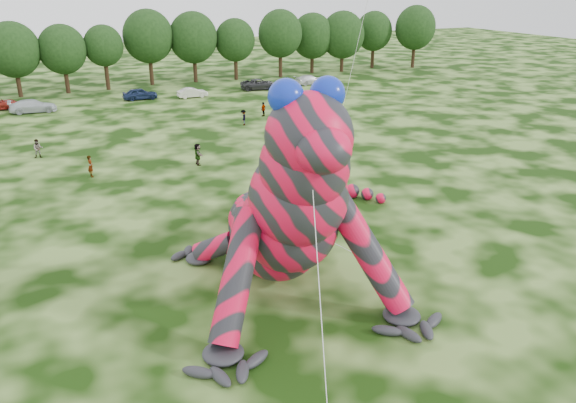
% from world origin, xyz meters
% --- Properties ---
extents(ground, '(240.00, 240.00, 0.00)m').
position_xyz_m(ground, '(0.00, 0.00, 0.00)').
color(ground, '#16330A').
rests_on(ground, ground).
extents(inflatable_gecko, '(20.23, 23.34, 10.87)m').
position_xyz_m(inflatable_gecko, '(1.18, 0.56, 5.44)').
color(inflatable_gecko, '#E90D3A').
rests_on(inflatable_gecko, ground).
extents(tree_7, '(6.68, 6.01, 9.48)m').
position_xyz_m(tree_7, '(-10.08, 56.80, 4.74)').
color(tree_7, black).
rests_on(tree_7, ground).
extents(tree_8, '(6.14, 5.53, 8.94)m').
position_xyz_m(tree_8, '(-4.22, 56.99, 4.47)').
color(tree_8, black).
rests_on(tree_8, ground).
extents(tree_9, '(5.27, 4.74, 8.68)m').
position_xyz_m(tree_9, '(1.06, 57.35, 4.34)').
color(tree_9, black).
rests_on(tree_9, ground).
extents(tree_10, '(7.09, 6.38, 10.50)m').
position_xyz_m(tree_10, '(7.40, 58.58, 5.25)').
color(tree_10, black).
rests_on(tree_10, ground).
extents(tree_11, '(7.01, 6.31, 10.07)m').
position_xyz_m(tree_11, '(13.79, 58.20, 5.03)').
color(tree_11, black).
rests_on(tree_11, ground).
extents(tree_12, '(5.99, 5.39, 8.97)m').
position_xyz_m(tree_12, '(20.01, 57.74, 4.49)').
color(tree_12, black).
rests_on(tree_12, ground).
extents(tree_13, '(6.83, 6.15, 10.13)m').
position_xyz_m(tree_13, '(27.13, 57.13, 5.06)').
color(tree_13, black).
rests_on(tree_13, ground).
extents(tree_14, '(6.82, 6.14, 9.40)m').
position_xyz_m(tree_14, '(33.46, 58.72, 4.70)').
color(tree_14, black).
rests_on(tree_14, ground).
extents(tree_15, '(7.17, 6.45, 9.63)m').
position_xyz_m(tree_15, '(38.47, 57.77, 4.82)').
color(tree_15, black).
rests_on(tree_15, ground).
extents(tree_16, '(6.26, 5.63, 9.37)m').
position_xyz_m(tree_16, '(45.45, 59.37, 4.69)').
color(tree_16, black).
rests_on(tree_16, ground).
extents(tree_17, '(6.98, 6.28, 10.30)m').
position_xyz_m(tree_17, '(51.95, 56.66, 5.15)').
color(tree_17, black).
rests_on(tree_17, ground).
extents(car_3, '(5.18, 2.26, 1.48)m').
position_xyz_m(car_3, '(-8.90, 46.15, 0.74)').
color(car_3, silver).
rests_on(car_3, ground).
extents(car_4, '(4.31, 1.74, 1.47)m').
position_xyz_m(car_4, '(3.71, 48.43, 0.73)').
color(car_4, '#172548').
rests_on(car_4, ground).
extents(car_5, '(3.86, 1.38, 1.27)m').
position_xyz_m(car_5, '(10.09, 46.90, 0.63)').
color(car_5, silver).
rests_on(car_5, ground).
extents(car_6, '(5.61, 3.26, 1.47)m').
position_xyz_m(car_6, '(20.11, 48.46, 0.73)').
color(car_6, '#29292C').
rests_on(car_6, ground).
extents(car_7, '(4.85, 2.61, 1.34)m').
position_xyz_m(car_7, '(28.25, 49.28, 0.67)').
color(car_7, silver).
rests_on(car_7, ground).
extents(spectator_1, '(0.82, 0.65, 1.64)m').
position_xyz_m(spectator_1, '(-9.10, 26.87, 0.82)').
color(spectator_1, gray).
rests_on(spectator_1, ground).
extents(spectator_2, '(1.00, 1.20, 1.61)m').
position_xyz_m(spectator_2, '(10.93, 30.38, 0.81)').
color(spectator_2, gray).
rests_on(spectator_2, ground).
extents(spectator_0, '(0.50, 0.68, 1.71)m').
position_xyz_m(spectator_0, '(-5.62, 19.82, 0.86)').
color(spectator_0, gray).
rests_on(spectator_0, ground).
extents(spectator_3, '(0.97, 0.86, 1.58)m').
position_xyz_m(spectator_3, '(14.41, 33.32, 0.79)').
color(spectator_3, gray).
rests_on(spectator_3, ground).
extents(spectator_5, '(0.63, 1.70, 1.81)m').
position_xyz_m(spectator_5, '(2.76, 19.29, 0.90)').
color(spectator_5, gray).
rests_on(spectator_5, ground).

